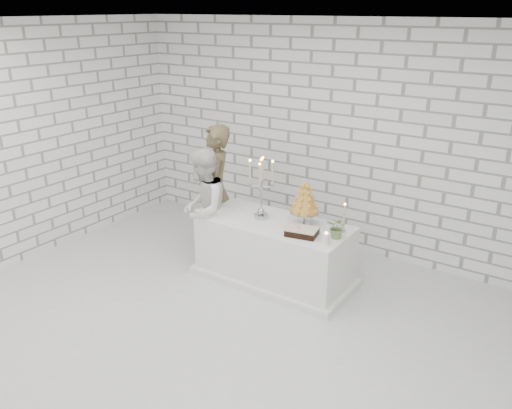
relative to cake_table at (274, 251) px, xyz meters
name	(u,v)px	position (x,y,z in m)	size (l,w,h in m)	color
ground	(215,324)	(0.00, -1.17, -0.38)	(6.00, 5.00, 0.01)	silver
ceiling	(205,20)	(0.00, -1.17, 2.62)	(6.00, 5.00, 0.01)	white
wall_back	(329,137)	(0.00, 1.33, 1.12)	(6.00, 0.01, 3.00)	white
wall_left	(22,145)	(-3.00, -1.17, 1.12)	(0.01, 5.00, 3.00)	white
cake_table	(274,251)	(0.00, 0.00, 0.00)	(1.80, 0.80, 0.75)	white
groom	(216,191)	(-1.04, 0.22, 0.49)	(0.63, 0.42, 1.74)	brown
bride	(203,209)	(-0.91, -0.20, 0.40)	(0.75, 0.58, 1.54)	white
candelabra	(261,189)	(-0.20, 0.01, 0.75)	(0.30, 0.30, 0.74)	#A5A6B0
croquembouche	(305,203)	(0.33, 0.11, 0.64)	(0.34, 0.34, 0.53)	#B98133
chocolate_cake	(302,232)	(0.45, -0.15, 0.42)	(0.34, 0.24, 0.08)	black
pillar_candle	(326,239)	(0.77, -0.21, 0.44)	(0.08, 0.08, 0.12)	white
extra_taper	(344,219)	(0.79, 0.19, 0.54)	(0.06, 0.06, 0.32)	beige
flowers	(337,228)	(0.80, -0.01, 0.50)	(0.22, 0.19, 0.24)	#426735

